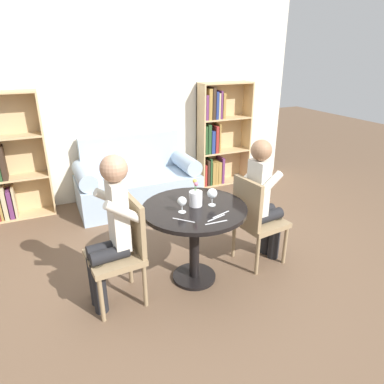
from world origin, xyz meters
The scene contains 17 objects.
ground_plane centered at (0.00, 0.00, 0.00)m, with size 16.00×16.00×0.00m, color brown.
back_wall centered at (0.00, 2.28, 1.35)m, with size 5.20×0.05×2.70m.
round_table centered at (0.00, 0.00, 0.58)m, with size 0.91×0.91×0.73m.
couch centered at (0.00, 1.85, 0.31)m, with size 1.58×0.80×0.92m.
bookshelf_left centered at (-1.58, 2.12, 0.70)m, with size 0.82×0.28×1.55m.
bookshelf_right centered at (1.36, 2.12, 0.75)m, with size 0.82×0.28×1.55m.
chair_left centered at (-0.64, -0.01, 0.49)m, with size 0.45×0.45×0.90m.
chair_right centered at (0.64, 0.00, 0.49)m, with size 0.47×0.47×0.90m.
person_left centered at (-0.73, -0.02, 0.69)m, with size 0.44×0.36×1.28m.
person_right centered at (0.73, 0.02, 0.65)m, with size 0.44×0.37×1.25m.
wine_glass_left centered at (-0.14, -0.05, 0.83)m, with size 0.08×0.08×0.14m.
wine_glass_right centered at (0.15, -0.03, 0.84)m, with size 0.09×0.09×0.15m.
flower_vase centered at (0.02, 0.02, 0.81)m, with size 0.11×0.11×0.24m.
knife_left_setting centered at (0.04, -0.33, 0.73)m, with size 0.19×0.02×0.00m.
fork_left_setting centered at (0.14, -0.22, 0.73)m, with size 0.18×0.07×0.00m.
knife_right_setting centered at (-0.18, -0.19, 0.73)m, with size 0.14×0.15×0.00m.
fork_right_setting centered at (0.07, -0.26, 0.73)m, with size 0.19×0.06×0.00m.
Camera 1 is at (-1.12, -2.41, 1.97)m, focal length 32.00 mm.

